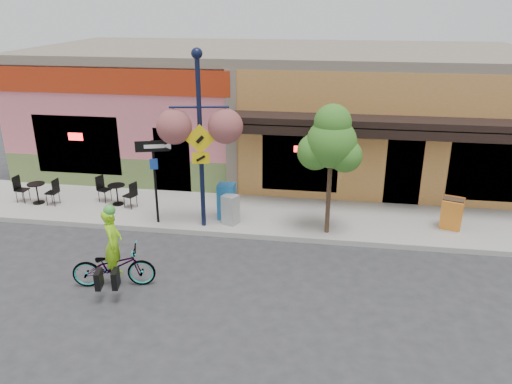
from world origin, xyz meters
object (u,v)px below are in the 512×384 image
one_way_sign (155,182)px  newspaper_box_blue (227,201)px  building (277,107)px  street_tree (330,170)px  lamp_post (200,142)px  newspaper_box_grey (230,210)px  bicycle (114,266)px  cyclist_rider (114,254)px

one_way_sign → newspaper_box_blue: one_way_sign is taller
building → newspaper_box_blue: building is taller
one_way_sign → street_tree: 4.87m
one_way_sign → street_tree: size_ratio=0.68×
lamp_post → newspaper_box_grey: (0.74, 0.23, -2.02)m
one_way_sign → newspaper_box_blue: (1.91, 0.57, -0.69)m
bicycle → lamp_post: bearing=-34.1°
newspaper_box_blue → newspaper_box_grey: (0.19, -0.36, -0.10)m
building → newspaper_box_blue: (-0.78, -6.03, -1.57)m
cyclist_rider → one_way_sign: one_way_sign is taller
cyclist_rider → newspaper_box_grey: 3.96m
cyclist_rider → newspaper_box_grey: (1.96, 3.43, -0.24)m
cyclist_rider → lamp_post: size_ratio=0.34×
bicycle → newspaper_box_blue: bearing=-38.1°
newspaper_box_blue → bicycle: bearing=-113.5°
cyclist_rider → newspaper_box_blue: (1.78, 3.79, -0.15)m
building → lamp_post: (-1.33, -6.62, 0.36)m
bicycle → cyclist_rider: (0.05, 0.00, 0.33)m
lamp_post → one_way_sign: lamp_post is taller
one_way_sign → newspaper_box_grey: bearing=-11.5°
bicycle → newspaper_box_blue: 4.21m
cyclist_rider → newspaper_box_blue: 4.19m
building → lamp_post: lamp_post is taller
newspaper_box_grey → cyclist_rider: bearing=-95.8°
cyclist_rider → one_way_sign: 3.27m
bicycle → cyclist_rider: cyclist_rider is taller
one_way_sign → bicycle: bearing=-105.9°
lamp_post → newspaper_box_blue: 2.09m
newspaper_box_blue → newspaper_box_grey: bearing=-60.1°
lamp_post → cyclist_rider: bearing=-121.8°
cyclist_rider → street_tree: (4.70, 3.29, 1.13)m
building → street_tree: building is taller
newspaper_box_grey → one_way_sign: bearing=-150.2°
lamp_post → street_tree: lamp_post is taller
newspaper_box_blue → building: bearing=84.8°
newspaper_box_grey → street_tree: street_tree is taller
building → newspaper_box_blue: size_ratio=17.18×
bicycle → street_tree: (4.75, 3.29, 1.46)m
cyclist_rider → one_way_sign: (-0.13, 3.22, 0.54)m
newspaper_box_grey → street_tree: size_ratio=0.24×
lamp_post → newspaper_box_grey: size_ratio=5.67×
lamp_post → bicycle: bearing=-122.6°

